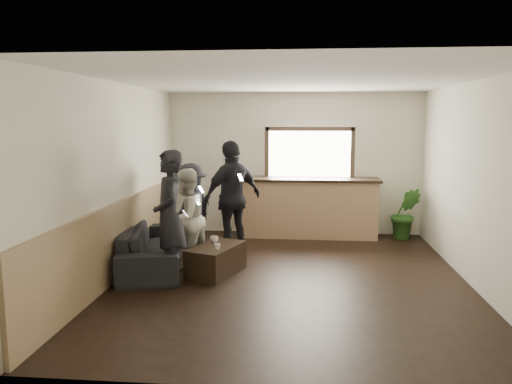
# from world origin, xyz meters

# --- Properties ---
(ground) EXTENTS (5.00, 6.00, 0.01)m
(ground) POSITION_xyz_m (0.00, 0.00, 0.00)
(ground) COLOR black
(room_shell) EXTENTS (5.01, 6.01, 2.80)m
(room_shell) POSITION_xyz_m (-0.74, 0.00, 1.47)
(room_shell) COLOR silver
(room_shell) RESTS_ON ground
(bar_counter) EXTENTS (2.70, 0.68, 2.13)m
(bar_counter) POSITION_xyz_m (0.30, 2.70, 0.64)
(bar_counter) COLOR #9F7856
(bar_counter) RESTS_ON ground
(sofa) EXTENTS (1.36, 2.36, 0.65)m
(sofa) POSITION_xyz_m (-2.15, 0.41, 0.32)
(sofa) COLOR black
(sofa) RESTS_ON ground
(coffee_table) EXTENTS (0.83, 1.09, 0.43)m
(coffee_table) POSITION_xyz_m (-1.09, 0.13, 0.21)
(coffee_table) COLOR black
(coffee_table) RESTS_ON ground
(cup_a) EXTENTS (0.14, 0.14, 0.09)m
(cup_a) POSITION_xyz_m (-1.15, 0.32, 0.47)
(cup_a) COLOR silver
(cup_a) RESTS_ON coffee_table
(cup_b) EXTENTS (0.13, 0.13, 0.08)m
(cup_b) POSITION_xyz_m (-1.03, -0.09, 0.47)
(cup_b) COLOR silver
(cup_b) RESTS_ON coffee_table
(potted_plant) EXTENTS (0.56, 0.45, 0.99)m
(potted_plant) POSITION_xyz_m (2.14, 2.65, 0.50)
(potted_plant) COLOR #2D6623
(potted_plant) RESTS_ON ground
(person_a) EXTENTS (0.67, 0.79, 1.86)m
(person_a) POSITION_xyz_m (-1.67, -0.27, 0.93)
(person_a) COLOR black
(person_a) RESTS_ON ground
(person_b) EXTENTS (0.84, 0.92, 1.53)m
(person_b) POSITION_xyz_m (-1.60, 0.45, 0.77)
(person_b) COLOR beige
(person_b) RESTS_ON ground
(person_c) EXTENTS (0.91, 1.14, 1.55)m
(person_c) POSITION_xyz_m (-1.70, 1.18, 0.78)
(person_c) COLOR black
(person_c) RESTS_ON ground
(person_d) EXTENTS (1.13, 1.13, 1.93)m
(person_d) POSITION_xyz_m (-1.00, 1.30, 0.96)
(person_d) COLOR black
(person_d) RESTS_ON ground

